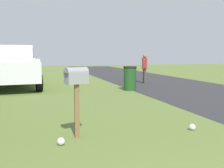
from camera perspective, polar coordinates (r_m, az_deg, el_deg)
name	(u,v)px	position (r m, az deg, el deg)	size (l,w,h in m)	color
mailbox	(77,82)	(5.22, -7.53, 0.39)	(0.35, 0.49, 1.39)	brown
pickup_truck	(13,65)	(14.27, -20.24, 3.78)	(5.67, 2.71, 2.09)	silver
trash_bin	(130,78)	(12.30, 3.83, 1.23)	(0.61, 0.61, 1.10)	#1E4C1E
pedestrian	(145,66)	(15.47, 6.92, 3.73)	(0.49, 0.30, 1.66)	#4C4238
litter_can_midfield_a	(77,115)	(7.18, -7.37, -6.62)	(0.07, 0.07, 0.12)	red
litter_bag_near_hydrant	(61,141)	(5.04, -10.78, -11.87)	(0.14, 0.14, 0.14)	silver
litter_bag_midfield_b	(192,127)	(6.12, 16.65, -8.75)	(0.14, 0.14, 0.14)	silver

